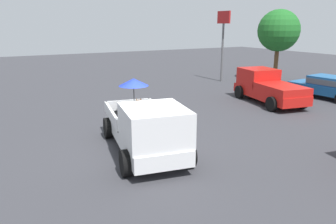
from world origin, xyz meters
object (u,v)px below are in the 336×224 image
object	(u,v)px
pickup_truck_far	(267,87)
motel_sign	(223,33)
pickup_truck_main	(147,128)
parked_sedan_near	(328,86)

from	to	relation	value
pickup_truck_far	motel_sign	size ratio (longest dim) A/B	0.96
pickup_truck_main	pickup_truck_far	size ratio (longest dim) A/B	1.05
pickup_truck_far	motel_sign	xyz separation A→B (m)	(-6.86, 2.14, 2.81)
parked_sedan_near	motel_sign	world-z (taller)	motel_sign
pickup_truck_far	parked_sedan_near	size ratio (longest dim) A/B	1.14
pickup_truck_far	motel_sign	distance (m)	7.72
pickup_truck_far	parked_sedan_near	bearing A→B (deg)	-93.73
parked_sedan_near	motel_sign	bearing A→B (deg)	7.37
pickup_truck_main	motel_sign	world-z (taller)	motel_sign
pickup_truck_far	motel_sign	bearing A→B (deg)	-6.30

